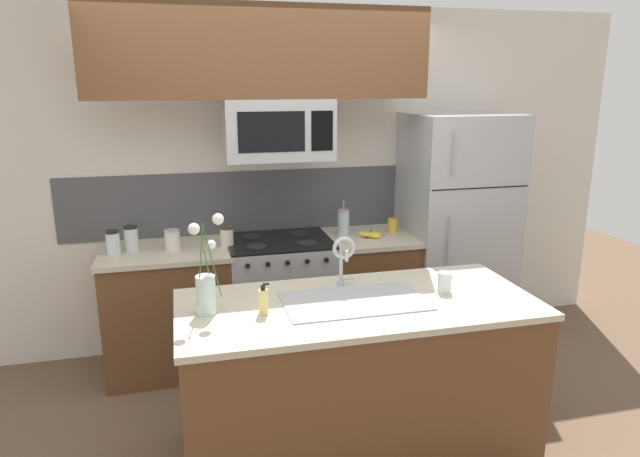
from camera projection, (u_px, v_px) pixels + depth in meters
ground_plane at (307, 420)px, 3.56m from camera, size 10.00×10.00×0.00m
rear_partition at (307, 179)px, 4.51m from camera, size 5.20×0.10×2.60m
splash_band at (271, 201)px, 4.42m from camera, size 3.13×0.01×0.48m
back_counter_left at (169, 310)px, 4.10m from camera, size 0.89×0.65×0.91m
back_counter_right at (368, 291)px, 4.46m from camera, size 0.67×0.65×0.91m
stove_range at (280, 299)px, 4.29m from camera, size 0.76×0.64×0.93m
microwave at (278, 129)px, 3.95m from camera, size 0.74×0.40×0.42m
upper_cabinet_band at (260, 52)px, 3.77m from camera, size 2.26×0.34×0.60m
refrigerator at (454, 229)px, 4.53m from camera, size 0.79×0.74×1.82m
storage_jar_tall at (113, 243)px, 3.85m from camera, size 0.09×0.09×0.17m
storage_jar_medium at (131, 239)px, 3.93m from camera, size 0.10×0.10×0.18m
storage_jar_short at (172, 240)px, 3.96m from camera, size 0.11×0.11×0.14m
storage_jar_squat at (227, 237)px, 4.05m from camera, size 0.09×0.09×0.14m
banana_bunch at (371, 235)px, 4.28m from camera, size 0.19×0.16×0.08m
french_press at (343, 223)px, 4.33m from camera, size 0.09×0.09×0.27m
coffee_tin at (393, 225)px, 4.42m from camera, size 0.08×0.08×0.11m
island_counter at (357, 378)px, 3.17m from camera, size 1.92×0.86×0.91m
kitchen_sink at (354, 314)px, 3.07m from camera, size 0.76×0.44×0.16m
sink_faucet at (343, 255)px, 3.20m from camera, size 0.14×0.14×0.31m
dish_soap_bottle at (263, 301)px, 2.87m from camera, size 0.06×0.05×0.16m
drinking_glass at (445, 282)px, 3.18m from camera, size 0.08×0.08×0.11m
flower_vase at (206, 286)px, 2.87m from camera, size 0.18×0.14×0.51m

